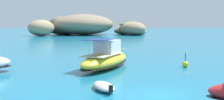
# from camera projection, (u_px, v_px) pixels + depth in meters

# --- Properties ---
(ground_plane) EXTENTS (400.00, 400.00, 0.00)m
(ground_plane) POSITION_uv_depth(u_px,v_px,m) (156.00, 95.00, 15.79)
(ground_plane) COLOR #197093
(islet_large) EXTENTS (32.23, 27.15, 6.74)m
(islet_large) POSITION_uv_depth(u_px,v_px,m) (75.00, 26.00, 92.93)
(islet_large) COLOR #84755B
(islet_large) RESTS_ON ground
(islet_small) EXTENTS (11.77, 14.41, 4.29)m
(islet_small) POSITION_uv_depth(u_px,v_px,m) (132.00, 29.00, 92.20)
(islet_small) COLOR #9E8966
(islet_small) RESTS_ON ground
(motorboat_yellow) EXTENTS (6.54, 8.45, 2.63)m
(motorboat_yellow) POSITION_uv_depth(u_px,v_px,m) (106.00, 59.00, 25.00)
(motorboat_yellow) COLOR yellow
(motorboat_yellow) RESTS_ON ground
(dinghy_tender) EXTENTS (1.47, 2.87, 0.58)m
(dinghy_tender) POSITION_uv_depth(u_px,v_px,m) (104.00, 86.00, 17.00)
(dinghy_tender) COLOR #B2B2B2
(dinghy_tender) RESTS_ON ground
(channel_buoy) EXTENTS (0.56, 0.56, 1.48)m
(channel_buoy) POSITION_uv_depth(u_px,v_px,m) (185.00, 64.00, 25.50)
(channel_buoy) COLOR yellow
(channel_buoy) RESTS_ON ground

